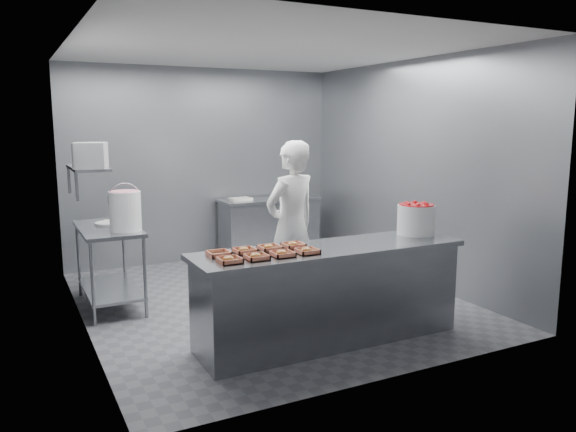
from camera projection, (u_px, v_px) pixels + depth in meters
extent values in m
plane|color=#4C4C51|center=(268.00, 300.00, 6.47)|extent=(4.50, 4.50, 0.00)
plane|color=white|center=(267.00, 49.00, 6.01)|extent=(4.50, 4.50, 0.00)
cube|color=slate|center=(203.00, 165.00, 8.22)|extent=(4.00, 0.04, 2.80)
cube|color=slate|center=(78.00, 189.00, 5.35)|extent=(0.04, 4.50, 2.80)
cube|color=slate|center=(410.00, 172.00, 7.13)|extent=(0.04, 4.50, 2.80)
cube|color=slate|center=(330.00, 249.00, 5.14)|extent=(2.60, 0.70, 0.05)
cube|color=slate|center=(329.00, 297.00, 5.21)|extent=(2.50, 0.64, 0.85)
cube|color=slate|center=(108.00, 229.00, 6.12)|extent=(0.60, 1.20, 0.04)
cube|color=slate|center=(111.00, 289.00, 6.23)|extent=(0.56, 1.15, 0.03)
cylinder|color=slate|center=(93.00, 284.00, 5.58)|extent=(0.04, 0.04, 0.88)
cylinder|color=slate|center=(145.00, 277.00, 5.81)|extent=(0.04, 0.04, 0.88)
cylinder|color=slate|center=(79.00, 259.00, 6.57)|extent=(0.04, 0.04, 0.88)
cylinder|color=slate|center=(124.00, 255.00, 6.80)|extent=(0.04, 0.04, 0.88)
cube|color=slate|center=(269.00, 200.00, 8.40)|extent=(1.50, 0.60, 0.05)
cube|color=slate|center=(269.00, 229.00, 8.47)|extent=(1.44, 0.55, 0.85)
cube|color=slate|center=(88.00, 168.00, 5.93)|extent=(0.35, 0.90, 0.03)
cube|color=tan|center=(230.00, 260.00, 4.56)|extent=(0.18, 0.18, 0.04)
cube|color=white|center=(234.00, 260.00, 4.59)|extent=(0.10, 0.06, 0.00)
ellipsoid|color=#C98232|center=(228.00, 259.00, 4.55)|extent=(0.10, 0.10, 0.05)
cube|color=tan|center=(257.00, 257.00, 4.67)|extent=(0.18, 0.18, 0.04)
cube|color=white|center=(261.00, 257.00, 4.70)|extent=(0.10, 0.06, 0.00)
ellipsoid|color=#C98232|center=(256.00, 256.00, 4.66)|extent=(0.10, 0.10, 0.05)
cube|color=tan|center=(282.00, 254.00, 4.77)|extent=(0.18, 0.18, 0.04)
cube|color=white|center=(286.00, 254.00, 4.81)|extent=(0.10, 0.06, 0.00)
ellipsoid|color=#C98232|center=(281.00, 253.00, 4.77)|extent=(0.10, 0.10, 0.05)
cube|color=tan|center=(307.00, 251.00, 4.88)|extent=(0.18, 0.18, 0.04)
cube|color=white|center=(311.00, 251.00, 4.92)|extent=(0.10, 0.06, 0.00)
ellipsoid|color=#C98232|center=(306.00, 250.00, 4.87)|extent=(0.10, 0.10, 0.05)
cube|color=tan|center=(219.00, 254.00, 4.79)|extent=(0.18, 0.18, 0.04)
cube|color=white|center=(223.00, 254.00, 4.82)|extent=(0.10, 0.06, 0.00)
cube|color=tan|center=(245.00, 251.00, 4.89)|extent=(0.18, 0.18, 0.04)
cube|color=white|center=(249.00, 251.00, 4.93)|extent=(0.10, 0.06, 0.00)
ellipsoid|color=#C98232|center=(244.00, 250.00, 4.89)|extent=(0.10, 0.10, 0.05)
cube|color=tan|center=(270.00, 248.00, 5.00)|extent=(0.18, 0.18, 0.04)
cube|color=white|center=(273.00, 248.00, 5.04)|extent=(0.10, 0.06, 0.00)
ellipsoid|color=#C98232|center=(269.00, 247.00, 4.99)|extent=(0.10, 0.10, 0.05)
cube|color=tan|center=(293.00, 245.00, 5.11)|extent=(0.18, 0.18, 0.04)
cube|color=white|center=(297.00, 246.00, 5.14)|extent=(0.10, 0.06, 0.00)
ellipsoid|color=#C98232|center=(293.00, 244.00, 5.10)|extent=(0.10, 0.10, 0.05)
imported|color=white|center=(291.00, 226.00, 6.03)|extent=(0.77, 0.62, 1.84)
cylinder|color=white|center=(416.00, 220.00, 5.69)|extent=(0.38, 0.38, 0.30)
cylinder|color=red|center=(416.00, 206.00, 5.66)|extent=(0.35, 0.35, 0.04)
cylinder|color=white|center=(125.00, 211.00, 5.88)|extent=(0.33, 0.33, 0.41)
cylinder|color=pink|center=(124.00, 192.00, 5.85)|extent=(0.30, 0.30, 0.02)
torus|color=slate|center=(125.00, 199.00, 5.86)|extent=(0.34, 0.01, 0.34)
cylinder|color=white|center=(109.00, 223.00, 6.26)|extent=(0.39, 0.39, 0.02)
cube|color=#CCB28C|center=(111.00, 221.00, 6.40)|extent=(0.17, 0.15, 0.02)
cube|color=gray|center=(91.00, 155.00, 5.67)|extent=(0.39, 0.42, 0.26)
cube|color=silver|center=(241.00, 199.00, 8.19)|extent=(0.31, 0.23, 0.04)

